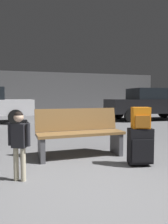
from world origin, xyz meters
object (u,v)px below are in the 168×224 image
(bench, at_px, (80,133))
(child, at_px, (19,138))
(backpack_bright, at_px, (141,118))
(suitcase, at_px, (140,146))
(parked_car_side, at_px, (150,103))

(bench, xyz_separation_m, child, (-1.07, -0.92, 0.12))
(bench, xyz_separation_m, backpack_bright, (0.79, -0.81, 0.33))
(bench, bearing_deg, suitcase, -45.90)
(backpack_bright, distance_m, parked_car_side, 7.41)
(backpack_bright, bearing_deg, bench, 134.07)
(parked_car_side, bearing_deg, backpack_bright, -124.34)
(child, xyz_separation_m, parked_car_side, (6.04, 6.23, 0.24))
(suitcase, xyz_separation_m, parked_car_side, (4.18, 6.12, 0.48))
(suitcase, height_order, parked_car_side, parked_car_side)
(backpack_bright, bearing_deg, parked_car_side, 55.66)
(suitcase, relative_size, child, 0.66)
(parked_car_side, bearing_deg, bench, -133.10)
(child, distance_m, parked_car_side, 8.68)
(suitcase, distance_m, parked_car_side, 7.43)
(bench, height_order, child, child)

